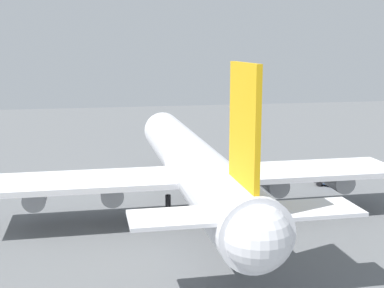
% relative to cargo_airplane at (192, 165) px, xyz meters
% --- Properties ---
extents(ground_plane, '(245.09, 245.09, 0.00)m').
position_rel_cargo_airplane_xyz_m(ground_plane, '(0.10, 0.00, -6.55)').
color(ground_plane, slate).
extents(cargo_airplane, '(61.27, 53.77, 20.65)m').
position_rel_cargo_airplane_xyz_m(cargo_airplane, '(0.00, 0.00, 0.00)').
color(cargo_airplane, silver).
rests_on(cargo_airplane, ground_plane).
extents(fuel_truck, '(4.47, 4.55, 2.16)m').
position_rel_cargo_airplane_xyz_m(fuel_truck, '(8.55, -23.87, -5.44)').
color(fuel_truck, '#333338').
rests_on(fuel_truck, ground_plane).
extents(safety_cone_nose, '(0.39, 0.39, 0.55)m').
position_rel_cargo_airplane_xyz_m(safety_cone_nose, '(27.67, -1.61, -6.27)').
color(safety_cone_nose, orange).
rests_on(safety_cone_nose, ground_plane).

